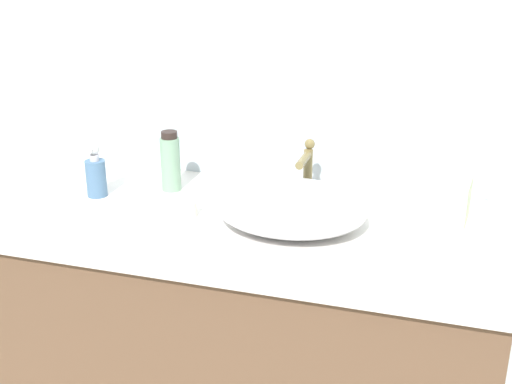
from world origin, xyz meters
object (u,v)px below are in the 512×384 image
object	(u,v)px
sink_basin	(291,207)
tissue_box	(441,196)
lotion_bottle	(170,162)
soap_dispenser	(96,175)
candle_jar	(186,209)

from	to	relation	value
sink_basin	tissue_box	bearing A→B (deg)	23.62
lotion_bottle	tissue_box	world-z (taller)	lotion_bottle
soap_dispenser	lotion_bottle	size ratio (longest dim) A/B	0.89
sink_basin	lotion_bottle	distance (m)	0.42
soap_dispenser	tissue_box	world-z (taller)	soap_dispenser
sink_basin	tissue_box	world-z (taller)	tissue_box
sink_basin	lotion_bottle	size ratio (longest dim) A/B	2.21
sink_basin	candle_jar	xyz separation A→B (m)	(-0.27, -0.01, -0.03)
soap_dispenser	lotion_bottle	world-z (taller)	lotion_bottle
soap_dispenser	tissue_box	distance (m)	0.92
soap_dispenser	candle_jar	bearing A→B (deg)	-11.82
sink_basin	soap_dispenser	world-z (taller)	soap_dispenser
soap_dispenser	tissue_box	size ratio (longest dim) A/B	1.01
tissue_box	candle_jar	distance (m)	0.65
sink_basin	soap_dispenser	bearing A→B (deg)	175.31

